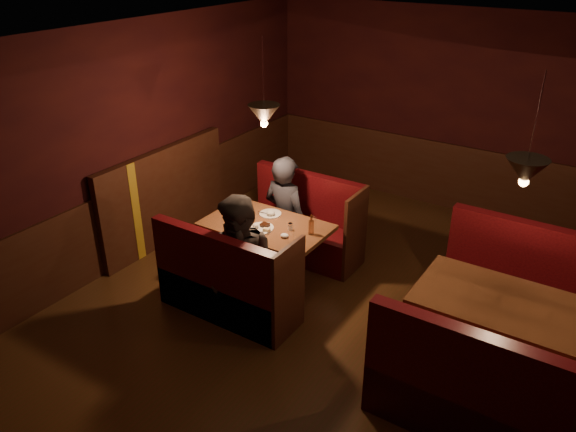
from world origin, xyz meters
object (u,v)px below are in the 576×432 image
Objects in this scene: diner_a at (285,196)px; diner_b at (241,245)px; second_table at (496,319)px; second_bench_near at (467,399)px; main_table at (267,238)px; main_bench_far at (305,230)px; second_bench_far at (517,296)px; main_bench_near at (226,289)px.

diner_a is 0.99× the size of diner_b.
second_table is 0.90× the size of second_bench_near.
main_table is 0.85m from main_bench_far.
main_table is at bearing 176.61° from second_table.
diner_a is (-2.81, -0.11, 0.50)m from second_bench_far.
second_bench_near reaches higher than main_table.
main_bench_near is (0.00, -1.62, 0.00)m from main_bench_far.
main_bench_far and main_bench_near have the same top height.
second_bench_near is (0.00, -1.74, 0.00)m from second_bench_far.
diner_a is at bearing 164.73° from second_table.
diner_a is at bearing 96.43° from main_bench_near.
diner_a is at bearing 149.95° from second_bench_near.
second_bench_far is 2.86m from diner_a.
main_bench_far is at bearing 91.46° from diner_b.
main_table reaches higher than second_table.
second_bench_far is (2.65, -0.10, 0.03)m from main_bench_far.
diner_b reaches higher than main_bench_far.
diner_b reaches higher than main_bench_near.
second_bench_far reaches higher than second_table.
second_table is 0.84× the size of diner_a.
main_bench_far is at bearing 177.94° from second_bench_far.
second_bench_far is at bearing 25.44° from diner_b.
diner_a is at bearing -127.78° from main_bench_far.
diner_a reaches higher than second_table.
main_bench_near is 2.71m from second_table.
main_table is 0.85m from main_bench_near.
second_bench_far is (0.03, 0.87, -0.24)m from second_table.
second_bench_far is (2.67, 0.71, -0.22)m from main_table.
second_bench_near is (2.67, -1.03, -0.22)m from main_table.
main_bench_near is at bearing 102.51° from diner_a.
second_table is at bearing -92.20° from second_bench_far.
main_bench_near is at bearing -150.19° from second_bench_far.
second_bench_near is 0.92× the size of diner_b.
second_bench_far is at bearing -171.68° from diner_a.
diner_b is (-2.51, -1.41, 0.51)m from second_bench_far.
diner_b is (0.14, -1.51, 0.53)m from main_bench_far.
second_table is 0.90m from second_bench_far.
second_table is at bearing 170.82° from diner_a.
second_bench_far is at bearing 14.93° from main_table.
diner_a is at bearing -177.77° from second_bench_far.
main_bench_far is 2.81m from second_table.
main_bench_far is 0.90× the size of diner_b.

